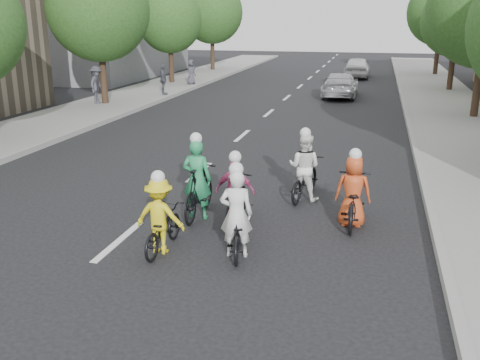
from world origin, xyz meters
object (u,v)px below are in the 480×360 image
at_px(cyclist_0, 198,187).
at_px(follow_car_lead, 340,85).
at_px(cyclist_4, 304,174).
at_px(spectator_0, 97,85).
at_px(spectator_2, 191,72).
at_px(cyclist_1, 353,198).
at_px(cyclist_2, 236,196).
at_px(cyclist_3, 161,222).
at_px(cyclist_5, 237,225).
at_px(spectator_1, 163,80).
at_px(follow_car_trail, 357,67).

bearing_deg(cyclist_0, follow_car_lead, -95.48).
bearing_deg(cyclist_0, cyclist_4, -139.33).
height_order(spectator_0, spectator_2, spectator_0).
bearing_deg(follow_car_lead, cyclist_1, 94.39).
height_order(cyclist_2, cyclist_4, cyclist_4).
distance_m(cyclist_1, cyclist_2, 2.45).
distance_m(cyclist_1, cyclist_3, 4.06).
xyz_separation_m(cyclist_2, follow_car_lead, (0.77, 19.48, 0.05)).
height_order(cyclist_0, cyclist_5, cyclist_0).
bearing_deg(cyclist_2, cyclist_3, 59.48).
xyz_separation_m(cyclist_2, cyclist_5, (0.42, -1.50, -0.03)).
relative_size(cyclist_0, cyclist_2, 1.10).
distance_m(follow_car_lead, spectator_1, 9.62).
xyz_separation_m(spectator_0, spectator_1, (1.98, 3.61, -0.10)).
bearing_deg(cyclist_3, spectator_1, -67.17).
distance_m(follow_car_trail, spectator_0, 20.07).
bearing_deg(spectator_2, cyclist_4, -142.81).
bearing_deg(cyclist_1, cyclist_0, 6.20).
bearing_deg(cyclist_2, cyclist_5, 104.91).
bearing_deg(cyclist_5, spectator_0, -64.67).
xyz_separation_m(cyclist_4, cyclist_5, (-0.76, -3.49, -0.05)).
bearing_deg(spectator_2, spectator_0, 178.18).
bearing_deg(follow_car_lead, cyclist_2, 87.25).
height_order(cyclist_0, spectator_1, cyclist_0).
distance_m(cyclist_5, spectator_0, 18.39).
bearing_deg(spectator_0, cyclist_4, -140.00).
bearing_deg(spectator_1, cyclist_2, -171.60).
xyz_separation_m(cyclist_3, spectator_1, (-7.50, 18.63, 0.39)).
height_order(cyclist_0, cyclist_2, cyclist_0).
height_order(cyclist_3, spectator_0, spectator_0).
relative_size(cyclist_1, follow_car_trail, 0.44).
bearing_deg(follow_car_lead, spectator_1, 14.96).
distance_m(follow_car_trail, spectator_2, 12.61).
height_order(cyclist_4, spectator_0, spectator_0).
height_order(cyclist_4, cyclist_5, cyclist_5).
height_order(cyclist_4, follow_car_trail, cyclist_4).
relative_size(cyclist_2, cyclist_5, 0.98).
bearing_deg(cyclist_1, spectator_0, -44.98).
height_order(cyclist_4, spectator_1, spectator_1).
height_order(spectator_0, spectator_1, spectator_0).
bearing_deg(cyclist_1, cyclist_2, 12.73).
bearing_deg(follow_car_trail, cyclist_4, 90.39).
height_order(cyclist_0, spectator_2, cyclist_0).
bearing_deg(cyclist_2, spectator_0, -52.35).
relative_size(spectator_1, spectator_2, 1.07).
distance_m(spectator_0, spectator_2, 8.61).
distance_m(follow_car_trail, spectator_1, 15.99).
distance_m(cyclist_0, spectator_0, 16.25).
bearing_deg(cyclist_1, follow_car_trail, -87.96).
relative_size(follow_car_lead, spectator_0, 2.47).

